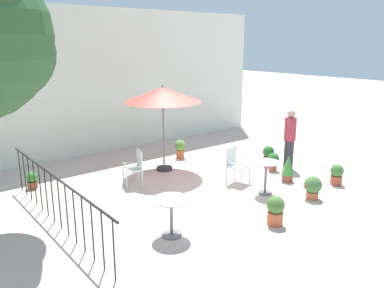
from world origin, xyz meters
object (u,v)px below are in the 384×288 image
(potted_plant_7, at_px, (268,155))
(potted_plant_1, at_px, (273,160))
(potted_plant_5, at_px, (337,174))
(potted_plant_2, at_px, (275,210))
(patio_umbrella_0, at_px, (163,95))
(potted_plant_0, at_px, (313,187))
(potted_plant_6, at_px, (180,148))
(cafe_table_1, at_px, (266,172))
(patio_chair_1, at_px, (235,163))
(cafe_table_0, at_px, (171,210))
(potted_plant_3, at_px, (32,180))
(standing_person, at_px, (290,139))
(potted_plant_4, at_px, (288,168))
(patio_chair_0, at_px, (135,166))

(potted_plant_7, bearing_deg, potted_plant_1, -123.62)
(potted_plant_5, bearing_deg, potted_plant_2, -170.44)
(patio_umbrella_0, relative_size, potted_plant_1, 4.68)
(potted_plant_0, distance_m, potted_plant_6, 4.46)
(cafe_table_1, relative_size, patio_chair_1, 0.85)
(patio_umbrella_0, height_order, potted_plant_5, patio_umbrella_0)
(cafe_table_0, distance_m, potted_plant_1, 4.56)
(potted_plant_3, distance_m, standing_person, 6.79)
(cafe_table_0, relative_size, potted_plant_3, 1.74)
(cafe_table_1, xyz_separation_m, potted_plant_3, (-4.15, 3.75, -0.32))
(potted_plant_3, bearing_deg, standing_person, -25.17)
(cafe_table_0, bearing_deg, potted_plant_7, 20.20)
(patio_umbrella_0, distance_m, potted_plant_6, 2.13)
(patio_umbrella_0, relative_size, potted_plant_4, 3.44)
(cafe_table_0, distance_m, potted_plant_6, 4.97)
(cafe_table_0, bearing_deg, patio_umbrella_0, 57.34)
(potted_plant_1, xyz_separation_m, potted_plant_7, (0.26, 0.40, 0.01))
(potted_plant_0, distance_m, potted_plant_5, 1.27)
(potted_plant_2, bearing_deg, patio_chair_1, 64.05)
(patio_chair_0, height_order, potted_plant_7, patio_chair_0)
(potted_plant_4, distance_m, standing_person, 1.24)
(potted_plant_3, bearing_deg, potted_plant_0, -44.33)
(potted_plant_1, relative_size, standing_person, 0.30)
(potted_plant_2, bearing_deg, potted_plant_5, 9.56)
(cafe_table_1, distance_m, potted_plant_2, 1.63)
(patio_umbrella_0, bearing_deg, potted_plant_0, -69.33)
(patio_chair_0, xyz_separation_m, potted_plant_0, (2.67, -3.24, -0.22))
(potted_plant_2, distance_m, potted_plant_6, 4.92)
(potted_plant_2, relative_size, standing_person, 0.35)
(cafe_table_0, relative_size, potted_plant_0, 1.36)
(patio_chair_1, distance_m, potted_plant_6, 2.60)
(potted_plant_7, bearing_deg, potted_plant_0, -116.39)
(potted_plant_7, bearing_deg, patio_umbrella_0, 149.13)
(patio_chair_0, bearing_deg, potted_plant_2, -74.28)
(potted_plant_2, bearing_deg, potted_plant_3, 121.83)
(potted_plant_3, height_order, potted_plant_7, potted_plant_7)
(standing_person, bearing_deg, cafe_table_1, -156.08)
(patio_chair_1, distance_m, potted_plant_0, 1.97)
(patio_chair_1, height_order, standing_person, standing_person)
(cafe_table_1, height_order, potted_plant_1, cafe_table_1)
(cafe_table_1, height_order, patio_chair_1, patio_chair_1)
(potted_plant_5, distance_m, potted_plant_6, 4.57)
(potted_plant_2, distance_m, potted_plant_4, 2.54)
(potted_plant_0, distance_m, potted_plant_2, 1.70)
(standing_person, bearing_deg, potted_plant_7, 116.13)
(potted_plant_5, bearing_deg, patio_umbrella_0, 126.59)
(potted_plant_3, relative_size, standing_person, 0.25)
(potted_plant_1, relative_size, potted_plant_2, 0.87)
(standing_person, bearing_deg, potted_plant_1, 167.06)
(patio_chair_1, bearing_deg, potted_plant_6, 85.24)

